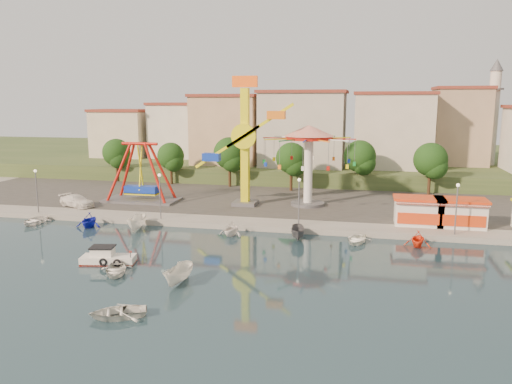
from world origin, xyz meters
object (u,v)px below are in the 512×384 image
(pirate_ship_ride, at_px, (141,173))
(skiff, at_px, (179,275))
(kamikaze_tower, at_px, (248,146))
(cabin_motorboat, at_px, (107,259))
(wave_swinger, at_px, (309,147))
(van, at_px, (77,201))
(rowboat_a, at_px, (115,270))

(pirate_ship_ride, xyz_separation_m, skiff, (15.64, -26.86, -3.64))
(kamikaze_tower, xyz_separation_m, cabin_motorboat, (-7.09, -23.78, -7.93))
(kamikaze_tower, distance_m, skiff, 28.26)
(kamikaze_tower, distance_m, cabin_motorboat, 26.05)
(kamikaze_tower, height_order, wave_swinger, kamikaze_tower)
(wave_swinger, bearing_deg, kamikaze_tower, -166.87)
(cabin_motorboat, distance_m, van, 23.25)
(cabin_motorboat, distance_m, rowboat_a, 3.20)
(skiff, bearing_deg, rowboat_a, 176.87)
(pirate_ship_ride, height_order, wave_swinger, wave_swinger)
(kamikaze_tower, bearing_deg, wave_swinger, 13.13)
(wave_swinger, height_order, skiff, wave_swinger)
(kamikaze_tower, xyz_separation_m, wave_swinger, (7.55, 1.76, -0.17))
(rowboat_a, relative_size, skiff, 0.92)
(pirate_ship_ride, relative_size, rowboat_a, 2.81)
(skiff, bearing_deg, cabin_motorboat, 163.21)
(pirate_ship_ride, height_order, kamikaze_tower, kamikaze_tower)
(pirate_ship_ride, bearing_deg, rowboat_a, -69.34)
(kamikaze_tower, relative_size, skiff, 4.25)
(cabin_motorboat, xyz_separation_m, van, (-14.27, 18.34, 0.92))
(cabin_motorboat, bearing_deg, rowboat_a, -60.71)
(kamikaze_tower, bearing_deg, rowboat_a, -100.82)
(kamikaze_tower, distance_m, wave_swinger, 7.75)
(pirate_ship_ride, height_order, van, pirate_ship_ride)
(kamikaze_tower, height_order, skiff, kamikaze_tower)
(rowboat_a, bearing_deg, skiff, -32.97)
(pirate_ship_ride, distance_m, skiff, 31.30)
(kamikaze_tower, bearing_deg, van, -165.71)
(rowboat_a, xyz_separation_m, van, (-16.35, 20.77, 0.98))
(wave_swinger, height_order, cabin_motorboat, wave_swinger)
(kamikaze_tower, bearing_deg, cabin_motorboat, -106.59)
(wave_swinger, xyz_separation_m, rowboat_a, (-12.55, -27.97, -7.83))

